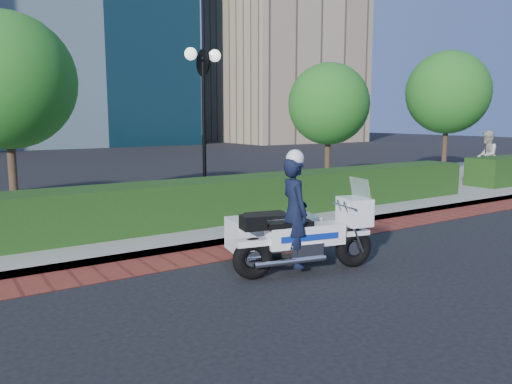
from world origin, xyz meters
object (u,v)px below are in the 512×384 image
lamppost (204,103)px  pedestrian (487,156)px  tree_b (6,81)px  tree_d (448,93)px  police_motorcycle (290,227)px  tree_c (329,104)px

lamppost → pedestrian: (11.92, -0.66, -1.84)m
pedestrian → tree_b: bearing=-34.8°
lamppost → tree_d: bearing=6.2°
lamppost → tree_b: tree_b is taller
lamppost → police_motorcycle: (-1.05, -5.18, -2.25)m
tree_c → pedestrian: size_ratio=2.21×
tree_c → lamppost: bearing=-166.7°
tree_b → tree_d: 16.50m
pedestrian → lamppost: bearing=-31.2°
police_motorcycle → pedestrian: bearing=31.2°
tree_b → tree_c: tree_b is taller
police_motorcycle → pedestrian: size_ratio=1.31×
tree_b → police_motorcycle: 7.83m
lamppost → tree_d: 12.09m
tree_d → pedestrian: tree_d is taller
lamppost → tree_c: (5.50, 1.30, 0.09)m
tree_d → tree_c: bearing=-180.0°
lamppost → tree_c: 5.65m
tree_d → pedestrian: bearing=-92.3°
tree_c → tree_d: size_ratio=0.83×
tree_d → police_motorcycle: (-13.05, -6.48, -2.90)m
pedestrian → tree_c: bearing=-44.9°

